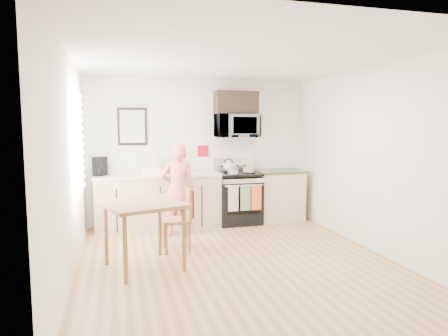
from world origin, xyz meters
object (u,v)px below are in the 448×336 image
object	(u,v)px
range	(238,199)
dining_table	(144,210)
person	(178,189)
microwave	(237,126)
chair	(185,210)
cake	(249,170)

from	to	relation	value
range	dining_table	size ratio (longest dim) A/B	1.20
range	person	bearing A→B (deg)	-155.96
microwave	dining_table	bearing A→B (deg)	-131.91
range	dining_table	distance (m)	2.64
chair	cake	size ratio (longest dim) A/B	3.58
microwave	dining_table	world-z (taller)	microwave
person	chair	bearing A→B (deg)	91.05
cake	dining_table	bearing A→B (deg)	-137.05
person	dining_table	size ratio (longest dim) A/B	1.55
range	dining_table	world-z (taller)	range
range	microwave	size ratio (longest dim) A/B	1.53
dining_table	chair	size ratio (longest dim) A/B	1.08
microwave	cake	distance (m)	0.83
cake	range	bearing A→B (deg)	160.33
person	chair	distance (m)	0.80
chair	cake	bearing A→B (deg)	43.27
dining_table	cake	world-z (taller)	cake
range	cake	distance (m)	0.56
range	dining_table	xyz separation A→B (m)	(-1.81, -1.91, 0.30)
person	chair	xyz separation A→B (m)	(-0.01, -0.78, -0.17)
microwave	person	bearing A→B (deg)	-151.86
range	microwave	xyz separation A→B (m)	(-0.00, 0.10, 1.32)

